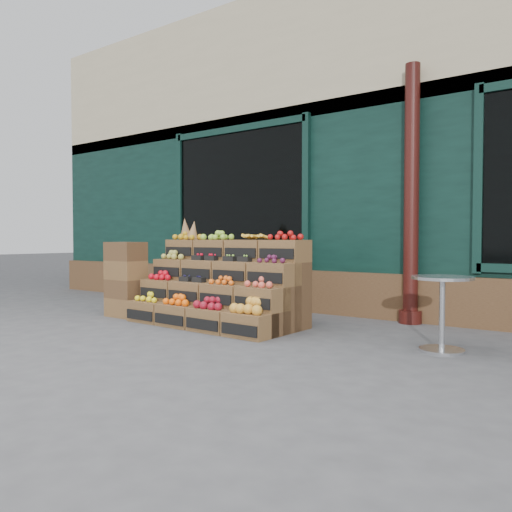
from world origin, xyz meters
The scene contains 6 objects.
ground centered at (0.00, 0.00, 0.00)m, with size 60.00×60.00×0.00m, color #48484B.
shop_facade centered at (0.00, 5.11, 2.40)m, with size 12.00×6.24×4.80m.
crate_display centered at (-0.72, 0.66, 0.41)m, with size 2.19×1.14×1.34m.
spare_crates centered at (-2.12, 0.35, 0.51)m, with size 0.51×0.36×1.01m.
bistro_table centered at (1.96, 0.67, 0.44)m, with size 0.56×0.56×0.71m.
shopkeeper centered at (-1.63, 2.68, 0.96)m, with size 0.70×0.46×1.91m, color #154918.
Camera 1 is at (3.23, -4.10, 1.06)m, focal length 35.00 mm.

